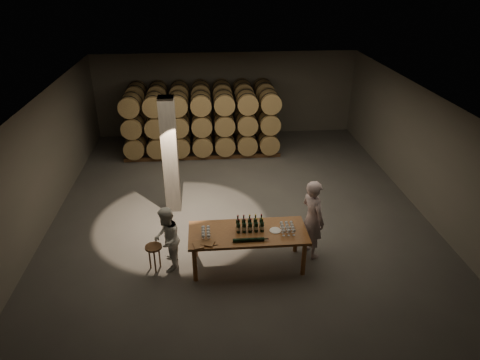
{
  "coord_description": "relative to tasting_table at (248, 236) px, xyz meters",
  "views": [
    {
      "loc": [
        -0.84,
        -10.28,
        6.16
      ],
      "look_at": [
        0.01,
        -0.38,
        1.1
      ],
      "focal_mm": 32.0,
      "sensor_mm": 36.0,
      "label": 1
    }
  ],
  "objects": [
    {
      "name": "notebook_corner",
      "position": [
        -1.08,
        -0.42,
        0.12
      ],
      "size": [
        0.25,
        0.29,
        0.02
      ],
      "primitive_type": "cube",
      "rotation": [
        0.0,
        0.0,
        0.22
      ],
      "color": "brown",
      "rests_on": "tasting_table"
    },
    {
      "name": "barrel_stack_back",
      "position": [
        -0.96,
        7.7,
        0.4
      ],
      "size": [
        5.48,
        0.95,
        2.31
      ],
      "color": "brown",
      "rests_on": "ground"
    },
    {
      "name": "bottle_cluster",
      "position": [
        0.05,
        0.06,
        0.23
      ],
      "size": [
        0.61,
        0.24,
        0.35
      ],
      "color": "black",
      "rests_on": "tasting_table"
    },
    {
      "name": "notebook_near",
      "position": [
        -0.89,
        -0.37,
        0.12
      ],
      "size": [
        0.32,
        0.29,
        0.03
      ],
      "primitive_type": "cube",
      "rotation": [
        0.0,
        0.0,
        -0.34
      ],
      "color": "brown",
      "rests_on": "tasting_table"
    },
    {
      "name": "tasting_table",
      "position": [
        0.0,
        0.0,
        0.0
      ],
      "size": [
        2.6,
        1.1,
        0.9
      ],
      "color": "brown",
      "rests_on": "ground"
    },
    {
      "name": "person_man",
      "position": [
        1.51,
        0.3,
        0.17
      ],
      "size": [
        0.71,
        0.83,
        1.93
      ],
      "primitive_type": "imported",
      "rotation": [
        0.0,
        0.0,
        1.99
      ],
      "color": "beige",
      "rests_on": "ground"
    },
    {
      "name": "lying_bottles",
      "position": [
        -0.02,
        -0.36,
        0.14
      ],
      "size": [
        0.76,
        0.08,
        0.08
      ],
      "color": "black",
      "rests_on": "tasting_table"
    },
    {
      "name": "glass_cluster_left",
      "position": [
        -0.92,
        -0.1,
        0.23
      ],
      "size": [
        0.19,
        0.41,
        0.17
      ],
      "color": "silver",
      "rests_on": "tasting_table"
    },
    {
      "name": "person_woman",
      "position": [
        -1.78,
        0.08,
        -0.04
      ],
      "size": [
        0.58,
        0.74,
        1.51
      ],
      "primitive_type": "imported",
      "rotation": [
        0.0,
        0.0,
        -1.58
      ],
      "color": "white",
      "rests_on": "ground"
    },
    {
      "name": "stool",
      "position": [
        -2.08,
        0.02,
        -0.29
      ],
      "size": [
        0.37,
        0.37,
        0.62
      ],
      "rotation": [
        0.0,
        0.0,
        0.13
      ],
      "color": "brown",
      "rests_on": "ground"
    },
    {
      "name": "room",
      "position": [
        -1.8,
        2.7,
        0.8
      ],
      "size": [
        12.0,
        12.0,
        12.0
      ],
      "color": "#54514E",
      "rests_on": "ground"
    },
    {
      "name": "plate",
      "position": [
        0.6,
        -0.01,
        0.11
      ],
      "size": [
        0.26,
        0.26,
        0.01
      ],
      "primitive_type": "cylinder",
      "color": "white",
      "rests_on": "tasting_table"
    },
    {
      "name": "glass_cluster_right",
      "position": [
        0.86,
        -0.05,
        0.22
      ],
      "size": [
        0.3,
        0.41,
        0.16
      ],
      "color": "silver",
      "rests_on": "tasting_table"
    },
    {
      "name": "barrel_stack_front",
      "position": [
        -0.96,
        6.3,
        0.4
      ],
      "size": [
        5.48,
        0.95,
        2.31
      ],
      "color": "brown",
      "rests_on": "ground"
    },
    {
      "name": "pen",
      "position": [
        -0.75,
        -0.45,
        0.11
      ],
      "size": [
        0.15,
        0.04,
        0.01
      ],
      "primitive_type": "cylinder",
      "rotation": [
        0.0,
        1.57,
        0.23
      ],
      "color": "black",
      "rests_on": "tasting_table"
    }
  ]
}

